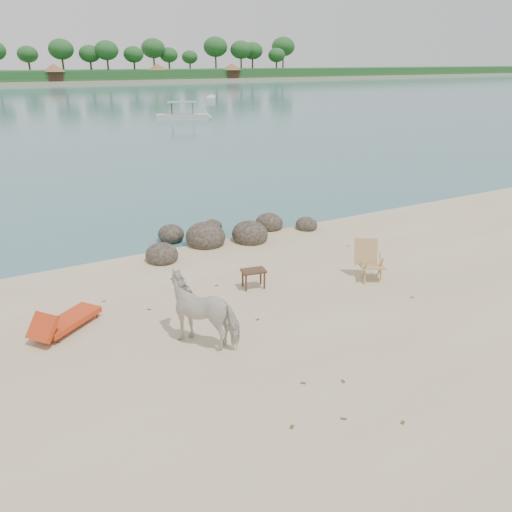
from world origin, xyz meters
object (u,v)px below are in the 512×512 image
at_px(cow, 205,310).
at_px(deck_chair, 373,262).
at_px(side_table, 253,280).
at_px(boulders, 224,236).
at_px(lounge_chair, 69,318).

distance_m(cow, deck_chair, 5.20).
xyz_separation_m(cow, side_table, (2.10, 1.77, -0.48)).
bearing_deg(boulders, deck_chair, -65.69).
bearing_deg(deck_chair, side_table, -167.68).
distance_m(boulders, deck_chair, 5.21).
distance_m(side_table, lounge_chair, 4.54).
relative_size(cow, deck_chair, 1.64).
xyz_separation_m(boulders, lounge_chair, (-5.43, -3.52, 0.09)).
bearing_deg(side_table, deck_chair, -8.70).
bearing_deg(boulders, side_table, -103.81).
relative_size(side_table, lounge_chair, 0.34).
distance_m(boulders, cow, 6.23).
xyz_separation_m(lounge_chair, deck_chair, (7.57, -1.22, 0.25)).
xyz_separation_m(boulders, deck_chair, (2.14, -4.74, 0.34)).
bearing_deg(lounge_chair, deck_chair, -46.25).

